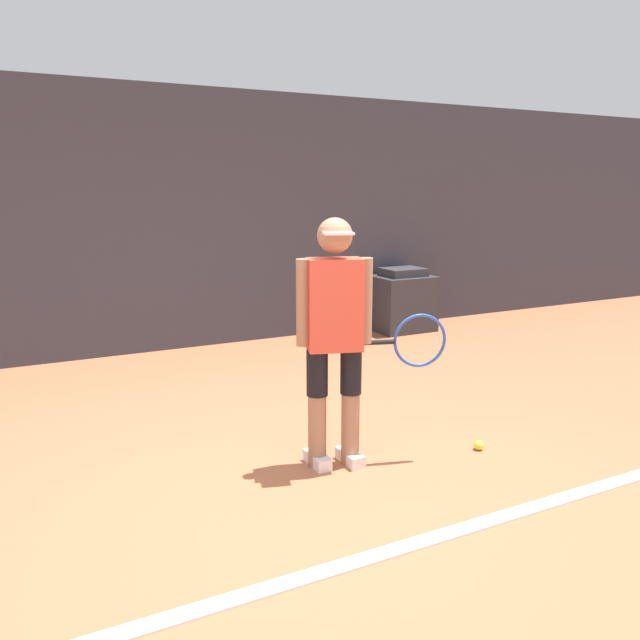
{
  "coord_description": "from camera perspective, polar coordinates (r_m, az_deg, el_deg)",
  "views": [
    {
      "loc": [
        -1.51,
        -3.11,
        1.78
      ],
      "look_at": [
        0.31,
        0.46,
        0.94
      ],
      "focal_mm": 35.0,
      "sensor_mm": 36.0,
      "label": 1
    }
  ],
  "objects": [
    {
      "name": "tennis_ball",
      "position": [
        4.56,
        14.31,
        -11.03
      ],
      "size": [
        0.07,
        0.07,
        0.07
      ],
      "color": "#D1E533",
      "rests_on": "ground_plane"
    },
    {
      "name": "back_wall",
      "position": [
        7.08,
        -14.75,
        8.7
      ],
      "size": [
        24.0,
        0.1,
        2.87
      ],
      "color": "#383842",
      "rests_on": "ground_plane"
    },
    {
      "name": "tennis_player",
      "position": [
        3.94,
        1.56,
        -1.15
      ],
      "size": [
        0.95,
        0.38,
        1.61
      ],
      "rotation": [
        0.0,
        0.0,
        -0.3
      ],
      "color": "#A37556",
      "rests_on": "ground_plane"
    },
    {
      "name": "court_baseline",
      "position": [
        3.31,
        5.25,
        -20.66
      ],
      "size": [
        21.6,
        0.1,
        0.01
      ],
      "color": "white",
      "rests_on": "ground_plane"
    },
    {
      "name": "ground_plane",
      "position": [
        3.89,
        -1.0,
        -15.35
      ],
      "size": [
        24.0,
        24.0,
        0.0
      ],
      "primitive_type": "plane",
      "color": "#B76642"
    },
    {
      "name": "covered_chair",
      "position": [
        8.03,
        7.52,
        1.72
      ],
      "size": [
        0.73,
        0.59,
        0.8
      ],
      "color": "#333338",
      "rests_on": "ground_plane"
    },
    {
      "name": "water_bottle",
      "position": [
        7.86,
        2.88,
        -0.31
      ],
      "size": [
        0.08,
        0.08,
        0.26
      ],
      "color": "orange",
      "rests_on": "ground_plane"
    }
  ]
}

